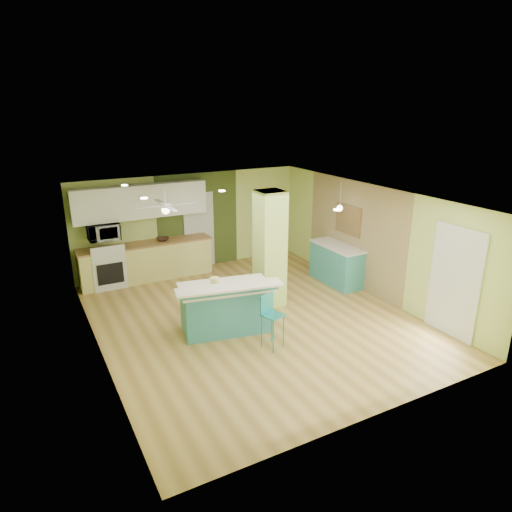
# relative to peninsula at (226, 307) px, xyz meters

# --- Properties ---
(floor) EXTENTS (6.00, 7.00, 0.01)m
(floor) POSITION_rel_peninsula_xyz_m (0.69, 0.17, -0.49)
(floor) COLOR olive
(floor) RESTS_ON ground
(ceiling) EXTENTS (6.00, 7.00, 0.01)m
(ceiling) POSITION_rel_peninsula_xyz_m (0.69, 0.17, 2.02)
(ceiling) COLOR white
(ceiling) RESTS_ON wall_back
(wall_back) EXTENTS (6.00, 0.01, 2.50)m
(wall_back) POSITION_rel_peninsula_xyz_m (0.69, 3.67, 0.77)
(wall_back) COLOR #C8DC76
(wall_back) RESTS_ON floor
(wall_front) EXTENTS (6.00, 0.01, 2.50)m
(wall_front) POSITION_rel_peninsula_xyz_m (0.69, -3.34, 0.77)
(wall_front) COLOR #C8DC76
(wall_front) RESTS_ON floor
(wall_left) EXTENTS (0.01, 7.00, 2.50)m
(wall_left) POSITION_rel_peninsula_xyz_m (-2.31, 0.17, 0.77)
(wall_left) COLOR #C8DC76
(wall_left) RESTS_ON floor
(wall_right) EXTENTS (0.01, 7.00, 2.50)m
(wall_right) POSITION_rel_peninsula_xyz_m (3.70, 0.17, 0.77)
(wall_right) COLOR #C8DC76
(wall_right) RESTS_ON floor
(wood_panel) EXTENTS (0.02, 3.40, 2.50)m
(wood_panel) POSITION_rel_peninsula_xyz_m (3.68, 0.77, 0.77)
(wood_panel) COLOR #8C7550
(wood_panel) RESTS_ON floor
(olive_accent) EXTENTS (2.20, 0.02, 2.50)m
(olive_accent) POSITION_rel_peninsula_xyz_m (0.89, 3.65, 0.77)
(olive_accent) COLOR #405120
(olive_accent) RESTS_ON floor
(interior_door) EXTENTS (0.82, 0.05, 2.00)m
(interior_door) POSITION_rel_peninsula_xyz_m (0.89, 3.63, 0.52)
(interior_door) COLOR silver
(interior_door) RESTS_ON floor
(french_door) EXTENTS (0.04, 1.08, 2.10)m
(french_door) POSITION_rel_peninsula_xyz_m (3.66, -2.13, 0.57)
(french_door) COLOR white
(french_door) RESTS_ON floor
(column) EXTENTS (0.55, 0.55, 2.50)m
(column) POSITION_rel_peninsula_xyz_m (1.34, 0.67, 0.77)
(column) COLOR #B7D562
(column) RESTS_ON floor
(kitchen_run) EXTENTS (3.25, 0.63, 0.94)m
(kitchen_run) POSITION_rel_peninsula_xyz_m (-0.61, 3.37, -0.01)
(kitchen_run) COLOR #D9CF72
(kitchen_run) RESTS_ON floor
(stove) EXTENTS (0.76, 0.66, 1.08)m
(stove) POSITION_rel_peninsula_xyz_m (-1.56, 3.36, -0.02)
(stove) COLOR silver
(stove) RESTS_ON floor
(upper_cabinets) EXTENTS (3.20, 0.34, 0.80)m
(upper_cabinets) POSITION_rel_peninsula_xyz_m (-0.61, 3.49, 1.47)
(upper_cabinets) COLOR white
(upper_cabinets) RESTS_ON wall_back
(microwave) EXTENTS (0.70, 0.48, 0.39)m
(microwave) POSITION_rel_peninsula_xyz_m (-1.56, 3.37, 0.87)
(microwave) COLOR white
(microwave) RESTS_ON wall_back
(ceiling_fan) EXTENTS (1.41, 1.41, 0.61)m
(ceiling_fan) POSITION_rel_peninsula_xyz_m (-0.41, 2.17, 1.59)
(ceiling_fan) COLOR white
(ceiling_fan) RESTS_ON ceiling
(pendant_lamp) EXTENTS (0.14, 0.14, 0.69)m
(pendant_lamp) POSITION_rel_peninsula_xyz_m (3.34, 0.92, 1.40)
(pendant_lamp) COLOR white
(pendant_lamp) RESTS_ON ceiling
(wall_decor) EXTENTS (0.03, 0.90, 0.70)m
(wall_decor) POSITION_rel_peninsula_xyz_m (3.66, 0.97, 1.07)
(wall_decor) COLOR brown
(wall_decor) RESTS_ON wood_panel
(peninsula) EXTENTS (2.00, 1.36, 1.05)m
(peninsula) POSITION_rel_peninsula_xyz_m (0.00, 0.00, 0.00)
(peninsula) COLOR teal
(peninsula) RESTS_ON floor
(bar_stool) EXTENTS (0.42, 0.42, 1.00)m
(bar_stool) POSITION_rel_peninsula_xyz_m (0.43, -0.95, 0.18)
(bar_stool) COLOR teal
(bar_stool) RESTS_ON floor
(side_counter) EXTENTS (0.63, 1.48, 0.95)m
(side_counter) POSITION_rel_peninsula_xyz_m (3.39, 0.98, -0.00)
(side_counter) COLOR teal
(side_counter) RESTS_ON floor
(fruit_bowl) EXTENTS (0.38, 0.38, 0.08)m
(fruit_bowl) POSITION_rel_peninsula_xyz_m (-0.17, 3.36, 0.49)
(fruit_bowl) COLOR #3B2118
(fruit_bowl) RESTS_ON kitchen_run
(canister) EXTENTS (0.16, 0.16, 0.17)m
(canister) POSITION_rel_peninsula_xyz_m (-0.17, 0.12, 0.51)
(canister) COLOR yellow
(canister) RESTS_ON peninsula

